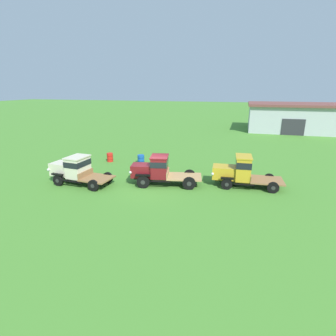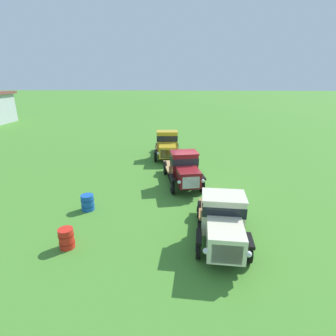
# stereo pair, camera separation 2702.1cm
# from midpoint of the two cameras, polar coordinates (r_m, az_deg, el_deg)

# --- Properties ---
(ground_plane) EXTENTS (240.00, 240.00, 0.00)m
(ground_plane) POSITION_cam_midpoint_polar(r_m,az_deg,el_deg) (11.09, 38.55, -23.73)
(ground_plane) COLOR #47842D
(farm_shed) EXTENTS (18.51, 10.30, 4.41)m
(farm_shed) POSITION_cam_midpoint_polar(r_m,az_deg,el_deg) (43.66, 43.68, 6.67)
(farm_shed) COLOR #B2B7BC
(farm_shed) RESTS_ON ground
(vintage_truck_foreground_near) EXTENTS (4.93, 2.28, 2.08)m
(vintage_truck_foreground_near) POSITION_cam_midpoint_polar(r_m,az_deg,el_deg) (9.03, 4.61, -20.54)
(vintage_truck_foreground_near) COLOR black
(vintage_truck_foreground_near) RESTS_ON ground
(vintage_truck_second_in_line) EXTENTS (5.34, 2.69, 2.16)m
(vintage_truck_second_in_line) POSITION_cam_midpoint_polar(r_m,az_deg,el_deg) (11.08, 39.60, -16.79)
(vintage_truck_second_in_line) COLOR black
(vintage_truck_second_in_line) RESTS_ON ground
(vintage_truck_midrow_center) EXTENTS (5.07, 2.28, 2.25)m
(vintage_truck_midrow_center) POSITION_cam_midpoint_polar(r_m,az_deg,el_deg) (15.25, 58.03, -12.52)
(vintage_truck_midrow_center) COLOR black
(vintage_truck_midrow_center) RESTS_ON ground
(oil_drum_beside_row) EXTENTS (0.60, 0.60, 0.83)m
(oil_drum_beside_row) POSITION_cam_midpoint_polar(r_m,az_deg,el_deg) (14.61, 7.63, -8.11)
(oil_drum_beside_row) COLOR red
(oil_drum_beside_row) RESTS_ON ground
(oil_drum_near_fence) EXTENTS (0.65, 0.65, 0.81)m
(oil_drum_near_fence) POSITION_cam_midpoint_polar(r_m,az_deg,el_deg) (14.77, 19.88, -8.80)
(oil_drum_near_fence) COLOR #1951B2
(oil_drum_near_fence) RESTS_ON ground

